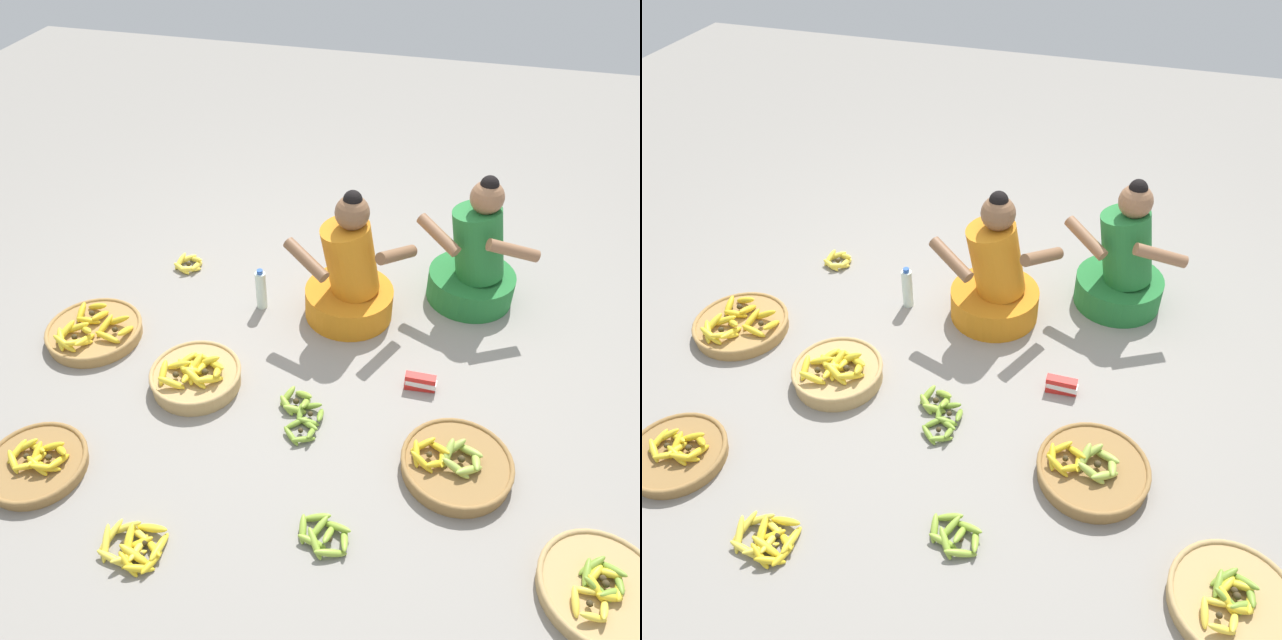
% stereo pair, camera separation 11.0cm
% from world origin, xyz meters
% --- Properties ---
extents(ground_plane, '(10.00, 10.00, 0.00)m').
position_xyz_m(ground_plane, '(0.00, 0.00, 0.00)').
color(ground_plane, gray).
extents(vendor_woman_front, '(0.72, 0.56, 0.82)m').
position_xyz_m(vendor_woman_front, '(0.05, 0.30, 0.27)').
color(vendor_woman_front, orange).
rests_on(vendor_woman_front, ground).
extents(vendor_woman_behind, '(0.71, 0.52, 0.83)m').
position_xyz_m(vendor_woman_behind, '(0.73, 0.64, 0.27)').
color(vendor_woman_behind, '#237233').
rests_on(vendor_woman_behind, ground).
extents(banana_basket_front_left, '(0.52, 0.52, 0.15)m').
position_xyz_m(banana_basket_front_left, '(0.77, -0.69, 0.05)').
color(banana_basket_front_left, olive).
rests_on(banana_basket_front_left, ground).
extents(banana_basket_mid_left, '(0.48, 0.48, 0.18)m').
position_xyz_m(banana_basket_mid_left, '(-0.60, -0.47, 0.06)').
color(banana_basket_mid_left, tan).
rests_on(banana_basket_mid_left, ground).
extents(banana_basket_near_vendor, '(0.54, 0.54, 0.15)m').
position_xyz_m(banana_basket_near_vendor, '(-1.32, -0.28, 0.05)').
color(banana_basket_near_vendor, '#A87F47').
rests_on(banana_basket_near_vendor, ground).
extents(banana_basket_mid_right, '(0.47, 0.47, 0.13)m').
position_xyz_m(banana_basket_mid_right, '(-1.10, -1.17, 0.04)').
color(banana_basket_mid_right, olive).
rests_on(banana_basket_mid_right, ground).
extents(banana_basket_front_right, '(0.50, 0.50, 0.13)m').
position_xyz_m(banana_basket_front_right, '(1.38, -1.14, 0.04)').
color(banana_basket_front_right, tan).
rests_on(banana_basket_front_right, ground).
extents(loose_bananas_near_bicycle, '(0.24, 0.22, 0.08)m').
position_xyz_m(loose_bananas_near_bicycle, '(0.27, -1.18, 0.03)').
color(loose_bananas_near_bicycle, '#8CAD38').
rests_on(loose_bananas_near_bicycle, ground).
extents(loose_bananas_front_center, '(0.21, 0.21, 0.08)m').
position_xyz_m(loose_bananas_front_center, '(-1.07, 0.50, 0.03)').
color(loose_bananas_front_center, yellow).
rests_on(loose_bananas_front_center, ground).
extents(loose_bananas_back_left, '(0.26, 0.36, 0.08)m').
position_xyz_m(loose_bananas_back_left, '(-0.01, -0.55, 0.03)').
color(loose_bananas_back_left, '#8CAD38').
rests_on(loose_bananas_back_left, ground).
extents(loose_bananas_back_right, '(0.29, 0.24, 0.09)m').
position_xyz_m(loose_bananas_back_right, '(-0.48, -1.43, 0.03)').
color(loose_bananas_back_right, gold).
rests_on(loose_bananas_back_right, ground).
extents(water_bottle, '(0.06, 0.06, 0.27)m').
position_xyz_m(water_bottle, '(-0.48, 0.23, 0.13)').
color(water_bottle, silver).
rests_on(water_bottle, ground).
extents(packet_carton_stack, '(0.17, 0.06, 0.09)m').
position_xyz_m(packet_carton_stack, '(0.55, -0.21, 0.04)').
color(packet_carton_stack, red).
rests_on(packet_carton_stack, ground).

